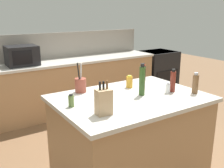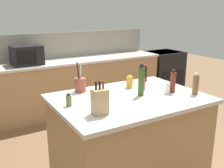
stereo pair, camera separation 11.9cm
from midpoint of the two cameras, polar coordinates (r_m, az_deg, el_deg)
back_counter_run at (r=4.80m, az=-9.80°, el=-0.36°), size 3.37×0.66×0.94m
wall_backsplash at (r=4.94m, az=-11.65°, el=8.30°), size 3.33×0.03×0.46m
kitchen_island at (r=2.86m, az=2.69°, el=-11.68°), size 1.52×1.08×0.94m
range_oven at (r=5.92m, az=9.23°, el=2.71°), size 0.76×0.65×0.92m
microwave at (r=4.42m, az=-19.74°, el=5.84°), size 0.47×0.39×0.31m
knife_block at (r=2.20m, az=-3.39°, el=-3.87°), size 0.14×0.11×0.29m
utensil_crock at (r=2.83m, az=-8.06°, el=-0.14°), size 0.12×0.12×0.32m
honey_jar at (r=2.97m, az=2.67°, el=0.46°), size 0.07×0.07×0.14m
pepper_grinder at (r=2.87m, az=16.57°, el=0.08°), size 0.06×0.06×0.22m
spice_jar_oregano at (r=2.42m, az=-10.28°, el=-3.63°), size 0.05×0.05×0.12m
salt_shaker at (r=2.82m, az=10.85°, el=-0.95°), size 0.05×0.05×0.11m
hot_sauce_bottle at (r=2.90m, az=5.61°, el=0.11°), size 0.05×0.05×0.15m
soy_sauce_bottle at (r=3.26m, az=5.87°, el=2.37°), size 0.05×0.05×0.21m
vinegar_bottle at (r=2.86m, az=11.96°, el=0.61°), size 0.06×0.06×0.25m
olive_oil_bottle at (r=2.69m, az=5.31°, el=0.77°), size 0.06×0.06×0.33m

